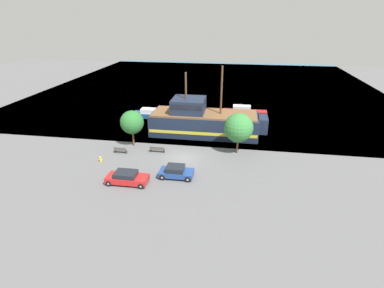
{
  "coord_description": "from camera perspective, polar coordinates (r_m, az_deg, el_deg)",
  "views": [
    {
      "loc": [
        6.5,
        -33.91,
        17.08
      ],
      "look_at": [
        0.8,
        2.0,
        1.2
      ],
      "focal_mm": 28.0,
      "sensor_mm": 36.0,
      "label": 1
    }
  ],
  "objects": [
    {
      "name": "bench_promenade_west",
      "position": [
        40.85,
        -13.49,
        -1.14
      ],
      "size": [
        1.69,
        0.45,
        0.85
      ],
      "color": "#4C4742",
      "rests_on": "ground_plane"
    },
    {
      "name": "tree_row_east",
      "position": [
        41.8,
        -11.36,
        4.07
      ],
      "size": [
        3.23,
        3.23,
        5.06
      ],
      "color": "brown",
      "rests_on": "ground_plane"
    },
    {
      "name": "ground_plane",
      "position": [
        38.52,
        -1.64,
        -2.74
      ],
      "size": [
        160.0,
        160.0,
        0.0
      ],
      "primitive_type": "plane",
      "color": "#5B5B5E"
    },
    {
      "name": "tree_row_mideast",
      "position": [
        39.07,
        8.86,
        3.09
      ],
      "size": [
        3.79,
        3.79,
        5.48
      ],
      "color": "brown",
      "rests_on": "ground_plane"
    },
    {
      "name": "moored_boat_outer",
      "position": [
        55.43,
        9.89,
        6.04
      ],
      "size": [
        7.83,
        1.86,
        1.85
      ],
      "color": "maroon",
      "rests_on": "water_surface"
    },
    {
      "name": "bench_promenade_east",
      "position": [
        40.2,
        -6.66,
        -1.01
      ],
      "size": [
        1.99,
        0.45,
        0.85
      ],
      "color": "#4C4742",
      "rests_on": "ground_plane"
    },
    {
      "name": "fire_hydrant",
      "position": [
        39.12,
        -17.03,
        -2.74
      ],
      "size": [
        0.42,
        0.25,
        0.76
      ],
      "color": "yellow",
      "rests_on": "ground_plane"
    },
    {
      "name": "water_surface",
      "position": [
        80.03,
        4.24,
        11.21
      ],
      "size": [
        80.0,
        80.0,
        0.0
      ],
      "primitive_type": "plane",
      "color": "#38667F",
      "rests_on": "ground"
    },
    {
      "name": "parked_car_curb_mid",
      "position": [
        33.96,
        -3.04,
        -5.3
      ],
      "size": [
        3.85,
        1.98,
        1.39
      ],
      "color": "navy",
      "rests_on": "ground_plane"
    },
    {
      "name": "pirate_ship",
      "position": [
        45.71,
        2.17,
        4.4
      ],
      "size": [
        17.43,
        5.77,
        10.4
      ],
      "color": "#192338",
      "rests_on": "water_surface"
    },
    {
      "name": "parked_car_curb_front",
      "position": [
        33.5,
        -12.29,
        -6.29
      ],
      "size": [
        4.52,
        1.99,
        1.39
      ],
      "color": "#B21E1E",
      "rests_on": "ground_plane"
    },
    {
      "name": "moored_boat_dockside",
      "position": [
        54.19,
        -7.77,
        5.66
      ],
      "size": [
        6.9,
        2.12,
        1.58
      ],
      "color": "navy",
      "rests_on": "water_surface"
    }
  ]
}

